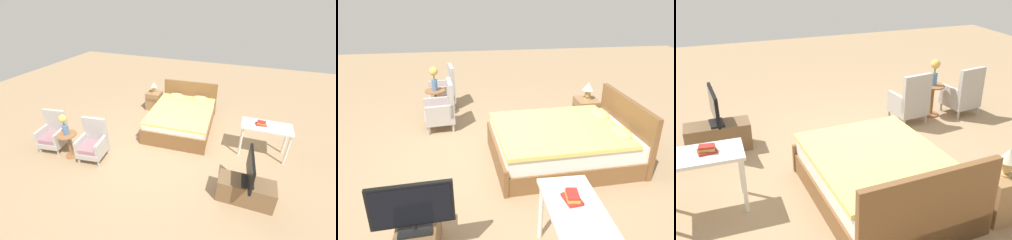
{
  "view_description": "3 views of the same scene",
  "coord_description": "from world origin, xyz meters",
  "views": [
    {
      "loc": [
        1.65,
        -3.98,
        3.25
      ],
      "look_at": [
        0.17,
        0.07,
        0.79
      ],
      "focal_mm": 24.0,
      "sensor_mm": 36.0,
      "label": 1
    },
    {
      "loc": [
        4.52,
        -0.31,
        2.71
      ],
      "look_at": [
        0.04,
        0.27,
        0.68
      ],
      "focal_mm": 35.0,
      "sensor_mm": 36.0,
      "label": 2
    },
    {
      "loc": [
        1.99,
        4.82,
        2.92
      ],
      "look_at": [
        0.36,
        0.33,
        0.76
      ],
      "focal_mm": 42.0,
      "sensor_mm": 36.0,
      "label": 3
    }
  ],
  "objects": [
    {
      "name": "ground_plane",
      "position": [
        0.0,
        0.0,
        0.0
      ],
      "size": [
        16.0,
        16.0,
        0.0
      ],
      "primitive_type": "plane",
      "color": "#A38460"
    },
    {
      "name": "table_lamp",
      "position": [
        -0.97,
        1.93,
        0.78
      ],
      "size": [
        0.22,
        0.22,
        0.33
      ],
      "color": "tan",
      "rests_on": "nightstand"
    },
    {
      "name": "armchair_by_window_left",
      "position": [
        -2.35,
        -0.77,
        0.37
      ],
      "size": [
        0.61,
        0.61,
        0.92
      ],
      "color": "#ADA8A3",
      "rests_on": "ground_plane"
    },
    {
      "name": "armchair_by_window_right",
      "position": [
        -1.26,
        -0.77,
        0.37
      ],
      "size": [
        0.61,
        0.61,
        0.92
      ],
      "color": "#ADA8A3",
      "rests_on": "ground_plane"
    },
    {
      "name": "side_table",
      "position": [
        -1.8,
        -0.91,
        0.36
      ],
      "size": [
        0.4,
        0.4,
        0.58
      ],
      "color": "#936038",
      "rests_on": "ground_plane"
    },
    {
      "name": "tv_flatscreen",
      "position": [
        1.97,
        -0.87,
        0.71
      ],
      "size": [
        0.23,
        0.79,
        0.54
      ],
      "color": "black",
      "rests_on": "tv_stand"
    },
    {
      "name": "bed",
      "position": [
        0.18,
        1.18,
        0.3
      ],
      "size": [
        1.71,
        2.23,
        0.96
      ],
      "color": "brown",
      "rests_on": "ground_plane"
    },
    {
      "name": "vanity_desk",
      "position": [
        2.24,
        0.64,
        0.64
      ],
      "size": [
        1.04,
        0.52,
        0.75
      ],
      "color": "silver",
      "rests_on": "ground_plane"
    },
    {
      "name": "nightstand",
      "position": [
        -0.97,
        1.93,
        0.28
      ],
      "size": [
        0.44,
        0.41,
        0.56
      ],
      "color": "#997047",
      "rests_on": "ground_plane"
    },
    {
      "name": "book_stack",
      "position": [
        2.12,
        0.63,
        0.79
      ],
      "size": [
        0.23,
        0.17,
        0.09
      ],
      "color": "#AD2823",
      "rests_on": "vanity_desk"
    },
    {
      "name": "flower_vase",
      "position": [
        -1.8,
        -0.91,
        0.87
      ],
      "size": [
        0.17,
        0.17,
        0.48
      ],
      "color": "#4C709E",
      "rests_on": "side_table"
    }
  ]
}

